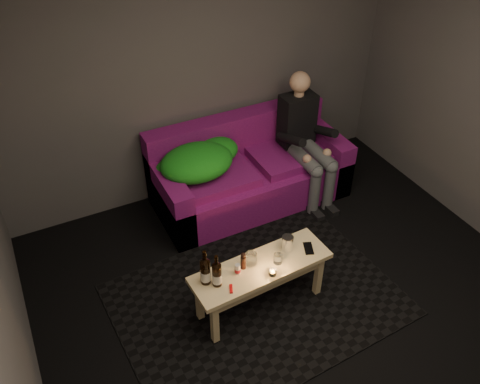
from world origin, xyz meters
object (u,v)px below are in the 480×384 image
(person, at_px, (305,136))
(beer_bottle_b, at_px, (217,274))
(steel_cup, at_px, (288,243))
(sofa, at_px, (248,173))
(beer_bottle_a, at_px, (205,271))
(coffee_table, at_px, (261,273))

(person, bearing_deg, beer_bottle_b, -141.70)
(beer_bottle_b, bearing_deg, steel_cup, 7.58)
(sofa, bearing_deg, steel_cup, -103.77)
(sofa, height_order, person, person)
(beer_bottle_a, xyz_separation_m, steel_cup, (0.71, 0.03, -0.05))
(coffee_table, distance_m, steel_cup, 0.31)
(person, bearing_deg, coffee_table, -133.86)
(sofa, height_order, beer_bottle_b, sofa)
(person, distance_m, beer_bottle_b, 1.90)
(person, bearing_deg, steel_cup, -127.68)
(coffee_table, distance_m, beer_bottle_a, 0.49)
(person, xyz_separation_m, beer_bottle_b, (-1.49, -1.18, -0.10))
(sofa, distance_m, coffee_table, 1.44)
(person, xyz_separation_m, coffee_table, (-1.11, -1.16, -0.28))
(coffee_table, relative_size, beer_bottle_b, 3.93)
(sofa, relative_size, beer_bottle_a, 6.13)
(sofa, distance_m, beer_bottle_a, 1.65)
(coffee_table, bearing_deg, beer_bottle_a, 175.06)
(sofa, relative_size, person, 1.50)
(person, xyz_separation_m, beer_bottle_a, (-1.56, -1.12, -0.09))
(beer_bottle_a, height_order, beer_bottle_b, beer_bottle_a)
(beer_bottle_a, bearing_deg, beer_bottle_b, -41.35)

